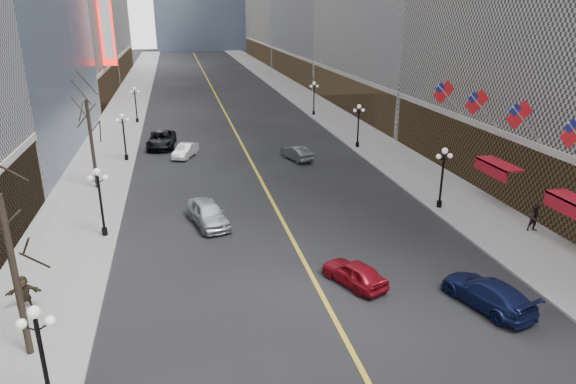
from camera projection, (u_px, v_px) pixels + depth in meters
name	position (u px, v px, depth m)	size (l,w,h in m)	color
sidewalk_east	(321.00, 109.00, 75.24)	(6.00, 230.00, 0.15)	gray
sidewalk_west	(123.00, 117.00, 69.65)	(6.00, 230.00, 0.15)	gray
lane_line	(219.00, 102.00, 81.67)	(0.25, 200.00, 0.02)	gold
streetlamp_east_1	(443.00, 171.00, 37.04)	(1.26, 0.44, 4.52)	black
streetlamp_east_2	(358.00, 121.00, 53.60)	(1.26, 0.44, 4.52)	black
streetlamp_east_3	(314.00, 95.00, 70.16)	(1.26, 0.44, 4.52)	black
streetlamp_west_0	(41.00, 351.00, 17.61)	(1.26, 0.44, 4.52)	black
streetlamp_west_1	(100.00, 195.00, 32.33)	(1.26, 0.44, 4.52)	black
streetlamp_west_2	(124.00, 132.00, 48.89)	(1.26, 0.44, 4.52)	black
streetlamp_west_3	(135.00, 101.00, 65.45)	(1.26, 0.44, 4.52)	black
flag_3	(521.00, 117.00, 33.50)	(2.87, 0.12, 2.87)	#B2B2B7
flag_4	(479.00, 104.00, 38.10)	(2.87, 0.12, 2.87)	#B2B2B7
flag_5	(446.00, 94.00, 42.70)	(2.87, 0.12, 2.87)	#B2B2B7
awning_b	(575.00, 203.00, 30.48)	(1.40, 4.00, 0.93)	maroon
awning_c	(496.00, 165.00, 37.84)	(1.40, 4.00, 0.93)	maroon
theatre_marquee	(106.00, 23.00, 74.46)	(2.00, 0.55, 12.00)	red
tree_west_near	(4.00, 221.00, 19.82)	(3.60, 3.60, 7.92)	#2D231C
tree_west_far	(88.00, 114.00, 40.07)	(3.60, 3.60, 7.92)	#2D231C
car_nb_near	(208.00, 213.00, 34.94)	(1.99, 4.94, 1.68)	#BABEC3
car_nb_mid	(185.00, 150.00, 51.10)	(1.41, 4.04, 1.33)	silver
car_nb_far	(161.00, 140.00, 54.63)	(2.77, 6.01, 1.67)	black
car_sb_near	(487.00, 293.00, 25.36)	(2.04, 5.01, 1.45)	#121A46
car_sb_mid	(354.00, 273.00, 27.40)	(1.60, 3.97, 1.35)	maroon
car_sb_far	(296.00, 153.00, 50.17)	(1.45, 4.17, 1.37)	#565C5F
ped_east_walk	(535.00, 218.00, 33.56)	(0.89, 0.49, 1.83)	black
ped_west_far	(24.00, 292.00, 24.84)	(1.62, 0.47, 1.75)	black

